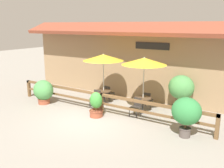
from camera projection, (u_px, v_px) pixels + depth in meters
The scene contains 15 objects.
ground_plane at pixel (88, 120), 10.97m from camera, with size 60.00×60.00×0.00m, color gray.
building_facade at pixel (133, 60), 13.82m from camera, with size 14.28×1.49×4.23m.
patio_railing at pixel (101, 99), 11.67m from camera, with size 10.40×0.14×0.95m.
patio_umbrella_near at pixel (103, 58), 12.68m from camera, with size 2.08×2.08×2.64m.
dining_table_near at pixel (104, 93), 13.11m from camera, with size 0.80×0.80×0.72m.
chair_near_streetside at pixel (96, 98), 12.69m from camera, with size 0.43×0.43×0.83m.
chair_near_wallside at pixel (109, 92), 13.67m from camera, with size 0.46×0.46×0.83m.
patio_umbrella_middle at pixel (144, 61), 11.38m from camera, with size 2.08×2.08×2.64m.
dining_table_middle at pixel (143, 101), 11.81m from camera, with size 0.80×0.80×0.72m.
chair_middle_streetside at pixel (136, 106), 11.36m from camera, with size 0.46×0.46×0.83m.
chair_middle_wallside at pixel (147, 99), 12.36m from camera, with size 0.46×0.46×0.83m.
potted_plant_tall_tropical at pixel (186, 112), 9.09m from camera, with size 1.09×0.98×1.52m.
potted_plant_entrance_palm at pixel (43, 91), 13.07m from camera, with size 1.08×0.98×1.26m.
potted_plant_corner_fern at pixel (96, 105), 11.23m from camera, with size 0.63×0.63×1.14m.
potted_plant_broad_leaf at pixel (181, 88), 12.06m from camera, with size 1.24×1.11×1.72m.
Camera 1 is at (6.48, -8.08, 4.08)m, focal length 40.00 mm.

